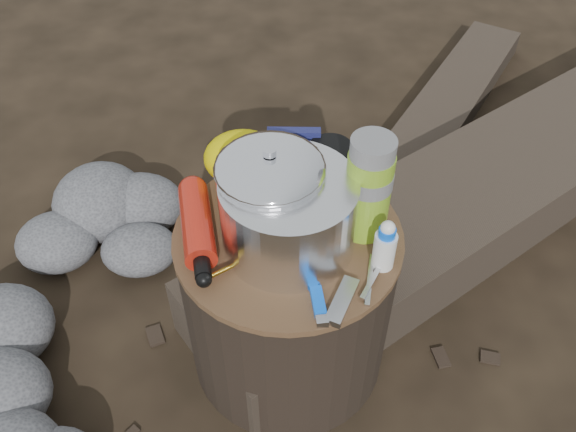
{
  "coord_description": "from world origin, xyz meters",
  "views": [
    {
      "loc": [
        -0.01,
        -0.84,
        1.34
      ],
      "look_at": [
        0.0,
        0.0,
        0.48
      ],
      "focal_mm": 38.43,
      "sensor_mm": 36.0,
      "label": 1
    }
  ],
  "objects_px": {
    "thermos": "(368,188)",
    "travel_mug": "(329,172)",
    "log_main": "(517,173)",
    "fuel_bottle": "(197,224)",
    "stump": "(288,299)",
    "camping_pot": "(271,195)"
  },
  "relations": [
    {
      "from": "log_main",
      "to": "fuel_bottle",
      "type": "xyz_separation_m",
      "value": [
        -0.88,
        -0.55,
        0.36
      ]
    },
    {
      "from": "stump",
      "to": "log_main",
      "type": "xyz_separation_m",
      "value": [
        0.7,
        0.56,
        -0.12
      ]
    },
    {
      "from": "camping_pot",
      "to": "fuel_bottle",
      "type": "distance_m",
      "value": 0.16
    },
    {
      "from": "log_main",
      "to": "travel_mug",
      "type": "bearing_deg",
      "value": -90.31
    },
    {
      "from": "fuel_bottle",
      "to": "travel_mug",
      "type": "bearing_deg",
      "value": 13.21
    },
    {
      "from": "stump",
      "to": "camping_pot",
      "type": "bearing_deg",
      "value": 162.11
    },
    {
      "from": "thermos",
      "to": "travel_mug",
      "type": "relative_size",
      "value": 1.75
    },
    {
      "from": "stump",
      "to": "fuel_bottle",
      "type": "xyz_separation_m",
      "value": [
        -0.18,
        0.0,
        0.24
      ]
    },
    {
      "from": "stump",
      "to": "travel_mug",
      "type": "distance_m",
      "value": 0.31
    },
    {
      "from": "stump",
      "to": "travel_mug",
      "type": "xyz_separation_m",
      "value": [
        0.09,
        0.12,
        0.28
      ]
    },
    {
      "from": "stump",
      "to": "log_main",
      "type": "distance_m",
      "value": 0.9
    },
    {
      "from": "fuel_bottle",
      "to": "stump",
      "type": "bearing_deg",
      "value": -11.23
    },
    {
      "from": "camping_pot",
      "to": "fuel_bottle",
      "type": "xyz_separation_m",
      "value": [
        -0.15,
        -0.01,
        -0.07
      ]
    },
    {
      "from": "stump",
      "to": "fuel_bottle",
      "type": "relative_size",
      "value": 1.78
    },
    {
      "from": "stump",
      "to": "fuel_bottle",
      "type": "bearing_deg",
      "value": 179.12
    },
    {
      "from": "stump",
      "to": "thermos",
      "type": "distance_m",
      "value": 0.36
    },
    {
      "from": "thermos",
      "to": "stump",
      "type": "bearing_deg",
      "value": -173.42
    },
    {
      "from": "travel_mug",
      "to": "thermos",
      "type": "bearing_deg",
      "value": -57.07
    },
    {
      "from": "thermos",
      "to": "travel_mug",
      "type": "xyz_separation_m",
      "value": [
        -0.07,
        0.1,
        -0.05
      ]
    },
    {
      "from": "travel_mug",
      "to": "stump",
      "type": "bearing_deg",
      "value": -126.15
    },
    {
      "from": "fuel_bottle",
      "to": "thermos",
      "type": "xyz_separation_m",
      "value": [
        0.33,
        0.01,
        0.08
      ]
    },
    {
      "from": "log_main",
      "to": "camping_pot",
      "type": "relative_size",
      "value": 10.79
    }
  ]
}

